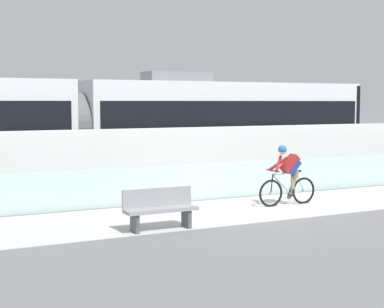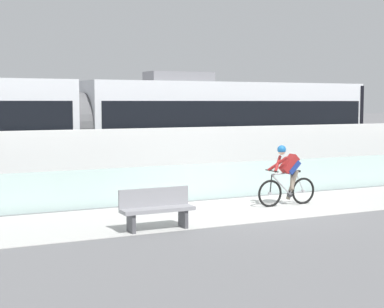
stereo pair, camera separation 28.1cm
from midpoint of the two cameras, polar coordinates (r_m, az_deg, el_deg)
ground_plane at (r=15.53m, az=5.26°, el=-5.19°), size 200.00×200.00×0.00m
bike_path_deck at (r=15.53m, az=5.26°, el=-5.17°), size 32.00×3.20×0.01m
glass_parapet at (r=17.03m, az=1.98°, el=-2.55°), size 32.00×0.05×1.01m
concrete_barrier_wall at (r=18.57m, az=-0.67°, el=-0.47°), size 32.00×0.36×1.95m
tram_rail_near at (r=20.92m, az=-3.65°, el=-2.54°), size 32.00×0.08×0.01m
tram_rail_far at (r=22.24m, az=-5.10°, el=-2.10°), size 32.00×0.08×0.01m
tram at (r=20.55m, az=-11.45°, el=2.53°), size 22.56×2.54×3.81m
cyclist_on_bike at (r=16.01m, az=8.60°, el=-2.09°), size 1.77×0.58×1.61m
bench at (r=12.88m, az=-3.70°, el=-5.13°), size 1.60×0.45×0.89m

